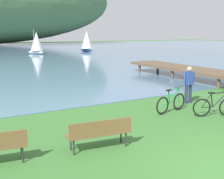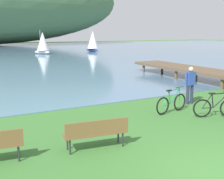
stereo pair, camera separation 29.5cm
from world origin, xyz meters
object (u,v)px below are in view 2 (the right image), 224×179
Objects in this scene: bicycle_leaning_near_bench at (172,103)px; sailboat_nearest_to_shore at (43,43)px; bicycle_beside_path at (216,107)px; sailboat_toward_hillside at (93,41)px; park_bench_near_camera at (96,131)px; person_at_shoreline at (190,83)px.

sailboat_nearest_to_shore is at bearing 83.97° from bicycle_leaning_near_bench.
bicycle_beside_path is 38.67m from sailboat_toward_hillside.
bicycle_leaning_near_bench is at bearing 24.16° from park_bench_near_camera.
person_at_shoreline is at bearing -93.33° from sailboat_nearest_to_shore.
person_at_shoreline is at bearing -107.27° from sailboat_toward_hillside.
sailboat_nearest_to_shore reaches higher than bicycle_beside_path.
park_bench_near_camera is 1.08× the size of person_at_shoreline.
bicycle_beside_path is 0.95× the size of person_at_shoreline.
bicycle_leaning_near_bench is at bearing -96.03° from sailboat_nearest_to_shore.
person_at_shoreline reaches higher than bicycle_leaning_near_bench.
sailboat_toward_hillside is (8.88, 1.24, 0.09)m from sailboat_nearest_to_shore.
bicycle_beside_path reaches higher than park_bench_near_camera.
park_bench_near_camera is 41.12m from sailboat_toward_hillside.
sailboat_nearest_to_shore is (3.63, 34.36, 1.34)m from bicycle_leaning_near_bench.
person_at_shoreline is 0.45× the size of sailboat_toward_hillside.
park_bench_near_camera is 1.05× the size of bicycle_leaning_near_bench.
sailboat_nearest_to_shore reaches higher than park_bench_near_camera.
park_bench_near_camera is at bearing -155.89° from person_at_shoreline.
sailboat_nearest_to_shore is 8.97m from sailboat_toward_hillside.
bicycle_leaning_near_bench is at bearing -156.03° from person_at_shoreline.
park_bench_near_camera is 6.54m from person_at_shoreline.
sailboat_toward_hillside reaches higher than bicycle_leaning_near_bench.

